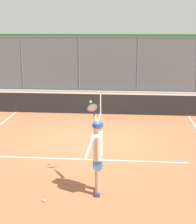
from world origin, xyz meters
name	(u,v)px	position (x,y,z in m)	size (l,w,h in m)	color
ground_plane	(92,140)	(0.00, 0.00, 0.00)	(60.00, 60.00, 0.00)	#A8603D
court_line_markings	(84,162)	(0.00, 2.05, 0.00)	(7.89, 10.21, 0.01)	white
fence_backdrop	(109,63)	(0.00, -9.45, 1.68)	(19.91, 1.37, 3.39)	#565B60
tennis_net	(101,103)	(0.00, -3.80, 0.49)	(10.13, 0.09, 1.07)	#2D2D2D
tennis_player	(98,152)	(-0.57, 3.91, 1.04)	(0.53, 1.43, 2.05)	navy
tennis_ball_near_net	(44,201)	(0.61, 4.51, 0.03)	(0.07, 0.07, 0.07)	#C1D138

